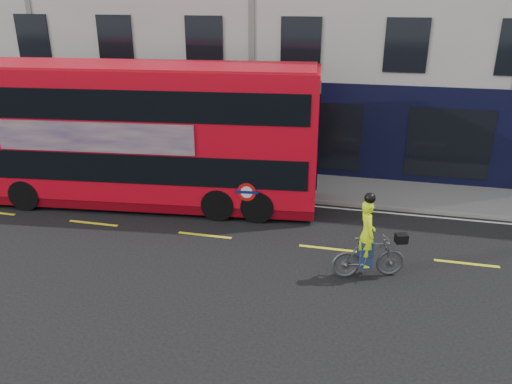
% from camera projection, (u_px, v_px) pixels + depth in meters
% --- Properties ---
extents(ground, '(120.00, 120.00, 0.00)m').
position_uv_depth(ground, '(189.00, 257.00, 14.82)').
color(ground, black).
rests_on(ground, ground).
extents(pavement, '(60.00, 3.00, 0.12)m').
position_uv_depth(pavement, '(243.00, 181.00, 20.68)').
color(pavement, slate).
rests_on(pavement, ground).
extents(kerb, '(60.00, 0.12, 0.13)m').
position_uv_depth(kerb, '(234.00, 194.00, 19.32)').
color(kerb, slate).
rests_on(kerb, ground).
extents(road_edge_line, '(58.00, 0.10, 0.01)m').
position_uv_depth(road_edge_line, '(232.00, 199.00, 19.07)').
color(road_edge_line, silver).
rests_on(road_edge_line, ground).
extents(lane_dashes, '(58.00, 0.12, 0.01)m').
position_uv_depth(lane_dashes, '(205.00, 235.00, 16.18)').
color(lane_dashes, yellow).
rests_on(lane_dashes, ground).
extents(bus, '(12.81, 4.14, 5.08)m').
position_uv_depth(bus, '(144.00, 134.00, 17.89)').
color(bus, red).
rests_on(bus, ground).
extents(cyclist, '(2.12, 1.19, 2.49)m').
position_uv_depth(cyclist, '(368.00, 250.00, 13.52)').
color(cyclist, '#4F5254').
rests_on(cyclist, ground).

